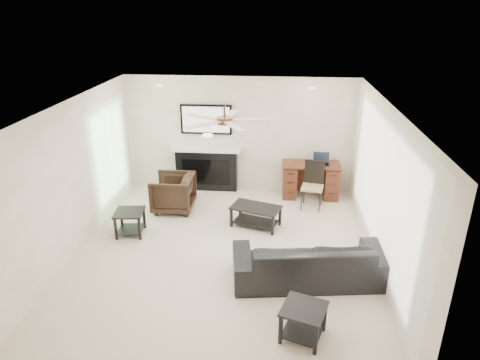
% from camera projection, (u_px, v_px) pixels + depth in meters
% --- Properties ---
extents(room_shell, '(5.50, 5.54, 2.52)m').
position_uv_depth(room_shell, '(237.00, 156.00, 6.69)').
color(room_shell, beige).
rests_on(room_shell, ground).
extents(sofa, '(2.40, 1.19, 0.67)m').
position_uv_depth(sofa, '(310.00, 260.00, 6.42)').
color(sofa, black).
rests_on(sofa, ground).
extents(armchair, '(0.81, 0.79, 0.74)m').
position_uv_depth(armchair, '(173.00, 193.00, 8.60)').
color(armchair, black).
rests_on(armchair, ground).
extents(coffee_table, '(1.01, 0.76, 0.40)m').
position_uv_depth(coffee_table, '(256.00, 216.00, 8.02)').
color(coffee_table, black).
rests_on(coffee_table, ground).
extents(end_table_near, '(0.66, 0.66, 0.45)m').
position_uv_depth(end_table_near, '(303.00, 322.00, 5.33)').
color(end_table_near, black).
rests_on(end_table_near, ground).
extents(end_table_left, '(0.55, 0.55, 0.45)m').
position_uv_depth(end_table_left, '(130.00, 223.00, 7.74)').
color(end_table_left, black).
rests_on(end_table_left, ground).
extents(fireplace_unit, '(1.52, 0.34, 1.91)m').
position_uv_depth(fireplace_unit, '(206.00, 149.00, 9.35)').
color(fireplace_unit, black).
rests_on(fireplace_unit, ground).
extents(desk, '(1.22, 0.56, 0.76)m').
position_uv_depth(desk, '(310.00, 180.00, 9.17)').
color(desk, '#3D190F').
rests_on(desk, ground).
extents(desk_chair, '(0.50, 0.51, 0.97)m').
position_uv_depth(desk_chair, '(312.00, 186.00, 8.63)').
color(desk_chair, black).
rests_on(desk_chair, ground).
extents(laptop, '(0.33, 0.24, 0.23)m').
position_uv_depth(laptop, '(322.00, 159.00, 8.95)').
color(laptop, black).
rests_on(laptop, desk).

